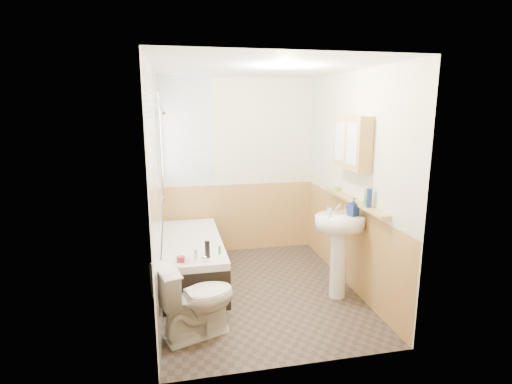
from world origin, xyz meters
TOP-DOWN VIEW (x-y plane):
  - floor at (0.00, 0.00)m, footprint 2.80×2.80m
  - ceiling at (0.00, 0.00)m, footprint 2.80×2.80m
  - wall_back at (0.00, 1.41)m, footprint 2.20×0.02m
  - wall_front at (0.00, -1.41)m, footprint 2.20×0.02m
  - wall_left at (-1.11, 0.00)m, footprint 0.02×2.80m
  - wall_right at (1.11, 0.00)m, footprint 0.02×2.80m
  - wainscot_right at (1.09, 0.00)m, footprint 0.01×2.80m
  - wainscot_front at (0.00, -1.39)m, footprint 2.20×0.01m
  - wainscot_back at (0.00, 1.39)m, footprint 2.20×0.01m
  - tile_cladding_left at (-1.09, 0.00)m, footprint 0.01×2.80m
  - tile_return_back at (-0.73, 1.39)m, footprint 0.75×0.01m
  - window at (-1.06, 0.95)m, footprint 0.03×0.79m
  - bathtub at (-0.73, 0.48)m, footprint 0.70×1.72m
  - shower_riser at (-1.04, 0.45)m, footprint 0.11×0.08m
  - toilet at (-0.76, -0.77)m, footprint 0.84×0.64m
  - sink at (0.84, -0.31)m, footprint 0.56×0.45m
  - pine_shelf at (1.04, -0.21)m, footprint 0.10×1.41m
  - medicine_cabinet at (1.01, -0.15)m, footprint 0.16×0.64m
  - foam_can at (1.04, -0.55)m, footprint 0.08×0.08m
  - green_bottle at (1.04, -0.45)m, footprint 0.06×0.06m
  - black_jar at (1.04, 0.29)m, footprint 0.09×0.09m
  - soap_bottle at (0.97, -0.36)m, footprint 0.15×0.22m
  - clear_bottle at (0.70, -0.37)m, footprint 0.04×0.04m
  - blue_gel at (-0.60, -0.17)m, footprint 0.05×0.03m
  - cream_jar at (-0.88, -0.22)m, footprint 0.10×0.10m
  - orange_bottle at (-0.46, -0.09)m, footprint 0.04×0.04m

SIDE VIEW (x-z plane):
  - floor at x=0.00m, z-range 0.00..0.00m
  - bathtub at x=-0.73m, z-range -0.06..0.61m
  - toilet at x=-0.76m, z-range 0.00..0.73m
  - wainscot_right at x=1.09m, z-range 0.00..1.00m
  - wainscot_front at x=0.00m, z-range 0.00..1.00m
  - wainscot_back at x=0.00m, z-range 0.00..1.00m
  - cream_jar at x=-0.88m, z-range 0.52..0.58m
  - orange_bottle at x=-0.46m, z-range 0.52..0.62m
  - blue_gel at x=-0.60m, z-range 0.52..0.71m
  - sink at x=0.84m, z-range 0.14..1.21m
  - soap_bottle at x=0.97m, z-range 0.95..1.04m
  - clear_bottle at x=0.70m, z-range 0.95..1.05m
  - pine_shelf at x=1.04m, z-range 1.06..1.09m
  - black_jar at x=1.04m, z-range 1.09..1.14m
  - foam_can at x=1.04m, z-range 1.09..1.29m
  - green_bottle at x=1.04m, z-range 1.09..1.31m
  - wall_back at x=0.00m, z-range 0.00..2.50m
  - wall_front at x=0.00m, z-range 0.00..2.50m
  - wall_left at x=-1.11m, z-range 0.00..2.50m
  - wall_right at x=1.11m, z-range 0.00..2.50m
  - tile_cladding_left at x=-1.09m, z-range 0.00..2.50m
  - window at x=-1.06m, z-range 1.15..2.15m
  - medicine_cabinet at x=1.01m, z-range 1.43..2.01m
  - shower_riser at x=-1.04m, z-range 1.11..2.37m
  - tile_return_back at x=-0.73m, z-range 1.00..2.50m
  - ceiling at x=0.00m, z-range 2.50..2.50m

